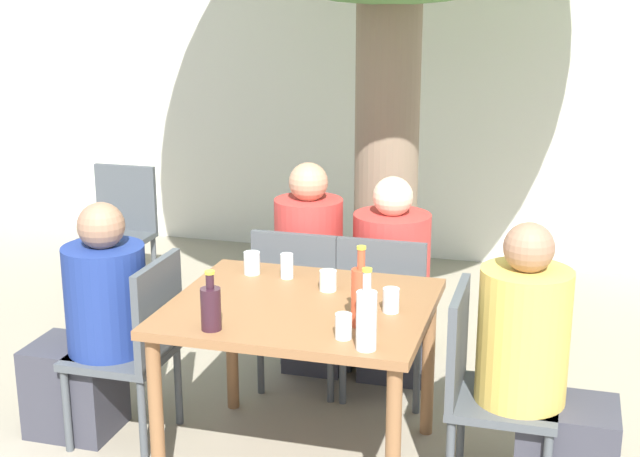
# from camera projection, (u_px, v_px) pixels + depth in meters

# --- Properties ---
(cafe_building_wall) EXTENTS (10.00, 0.08, 2.80)m
(cafe_building_wall) POSITION_uv_depth(u_px,v_px,m) (427.00, 77.00, 6.64)
(cafe_building_wall) COLOR white
(cafe_building_wall) RESTS_ON ground_plane
(dining_table_front) EXTENTS (1.11, 0.97, 0.77)m
(dining_table_front) POSITION_uv_depth(u_px,v_px,m) (301.00, 324.00, 3.83)
(dining_table_front) COLOR brown
(dining_table_front) RESTS_ON ground_plane
(patio_chair_0) EXTENTS (0.44, 0.44, 0.89)m
(patio_chair_0) POSITION_uv_depth(u_px,v_px,m) (138.00, 341.00, 4.09)
(patio_chair_0) COLOR #474C51
(patio_chair_0) RESTS_ON ground_plane
(patio_chair_1) EXTENTS (0.44, 0.44, 0.89)m
(patio_chair_1) POSITION_uv_depth(u_px,v_px,m) (483.00, 381.00, 3.68)
(patio_chair_1) COLOR #474C51
(patio_chair_1) RESTS_ON ground_plane
(patio_chair_2) EXTENTS (0.44, 0.44, 0.89)m
(patio_chair_2) POSITION_uv_depth(u_px,v_px,m) (301.00, 300.00, 4.60)
(patio_chair_2) COLOR #474C51
(patio_chair_2) RESTS_ON ground_plane
(patio_chair_3) EXTENTS (0.44, 0.44, 0.89)m
(patio_chair_3) POSITION_uv_depth(u_px,v_px,m) (385.00, 308.00, 4.49)
(patio_chair_3) COLOR #474C51
(patio_chair_3) RESTS_ON ground_plane
(patio_chair_4) EXTENTS (0.44, 0.44, 0.89)m
(patio_chair_4) POSITION_uv_depth(u_px,v_px,m) (120.00, 225.00, 6.01)
(patio_chair_4) COLOR #474C51
(patio_chair_4) RESTS_ON ground_plane
(person_seated_0) EXTENTS (0.59, 0.37, 1.15)m
(person_seated_0) POSITION_uv_depth(u_px,v_px,m) (92.00, 333.00, 4.14)
(person_seated_0) COLOR #383842
(person_seated_0) RESTS_ON ground_plane
(person_seated_1) EXTENTS (0.58, 0.37, 1.19)m
(person_seated_1) POSITION_uv_depth(u_px,v_px,m) (541.00, 380.00, 3.61)
(person_seated_1) COLOR #383842
(person_seated_1) RESTS_ON ground_plane
(person_seated_2) EXTENTS (0.36, 0.58, 1.20)m
(person_seated_2) POSITION_uv_depth(u_px,v_px,m) (313.00, 279.00, 4.81)
(person_seated_2) COLOR #383842
(person_seated_2) RESTS_ON ground_plane
(person_seated_3) EXTENTS (0.40, 0.60, 1.15)m
(person_seated_3) POSITION_uv_depth(u_px,v_px,m) (394.00, 290.00, 4.70)
(person_seated_3) COLOR #383842
(person_seated_3) RESTS_ON ground_plane
(wine_bottle_0) EXTENTS (0.08, 0.08, 0.24)m
(wine_bottle_0) POSITION_uv_depth(u_px,v_px,m) (211.00, 307.00, 3.50)
(wine_bottle_0) COLOR #331923
(wine_bottle_0) RESTS_ON dining_table_front
(water_bottle_1) EXTENTS (0.08, 0.08, 0.32)m
(water_bottle_1) POSITION_uv_depth(u_px,v_px,m) (366.00, 318.00, 3.30)
(water_bottle_1) COLOR silver
(water_bottle_1) RESTS_ON dining_table_front
(soda_bottle_2) EXTENTS (0.08, 0.08, 0.33)m
(soda_bottle_2) POSITION_uv_depth(u_px,v_px,m) (361.00, 295.00, 3.52)
(soda_bottle_2) COLOR #DB4C2D
(soda_bottle_2) RESTS_ON dining_table_front
(drinking_glass_0) EXTENTS (0.06, 0.06, 0.12)m
(drinking_glass_0) POSITION_uv_depth(u_px,v_px,m) (287.00, 266.00, 4.11)
(drinking_glass_0) COLOR white
(drinking_glass_0) RESTS_ON dining_table_front
(drinking_glass_1) EXTENTS (0.07, 0.07, 0.10)m
(drinking_glass_1) POSITION_uv_depth(u_px,v_px,m) (391.00, 300.00, 3.70)
(drinking_glass_1) COLOR white
(drinking_glass_1) RESTS_ON dining_table_front
(drinking_glass_2) EXTENTS (0.08, 0.08, 0.11)m
(drinking_glass_2) POSITION_uv_depth(u_px,v_px,m) (252.00, 263.00, 4.17)
(drinking_glass_2) COLOR white
(drinking_glass_2) RESTS_ON dining_table_front
(drinking_glass_3) EXTENTS (0.07, 0.07, 0.10)m
(drinking_glass_3) POSITION_uv_depth(u_px,v_px,m) (344.00, 326.00, 3.42)
(drinking_glass_3) COLOR white
(drinking_glass_3) RESTS_ON dining_table_front
(drinking_glass_4) EXTENTS (0.08, 0.08, 0.09)m
(drinking_glass_4) POSITION_uv_depth(u_px,v_px,m) (328.00, 281.00, 3.95)
(drinking_glass_4) COLOR silver
(drinking_glass_4) RESTS_ON dining_table_front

